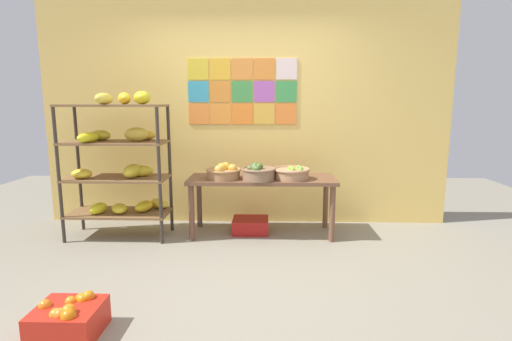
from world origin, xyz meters
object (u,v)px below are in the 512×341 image
Objects in this scene: fruit_basket_centre at (292,173)px; orange_crate_foreground at (69,319)px; fruit_basket_right at (224,172)px; fruit_basket_back_right at (258,173)px; banana_shelf_unit at (121,158)px; produce_crate_under_table at (251,225)px; display_table at (262,184)px.

orange_crate_foreground is (-1.53, -1.94, -0.61)m from fruit_basket_centre.
fruit_basket_back_right reaches higher than fruit_basket_right.
fruit_basket_centre is 0.74m from fruit_basket_right.
banana_shelf_unit is 2.07m from orange_crate_foreground.
fruit_basket_right is 0.38m from fruit_basket_back_right.
banana_shelf_unit is 3.93× the size of fruit_basket_centre.
fruit_basket_centre is 2.54m from orange_crate_foreground.
produce_crate_under_table is 2.33m from orange_crate_foreground.
orange_crate_foreground is at bearing -128.34° from fruit_basket_centre.
fruit_basket_right is at bearing -169.29° from display_table.
display_table is at bearing 10.71° from fruit_basket_right.
produce_crate_under_table is (-0.13, 0.05, -0.49)m from display_table.
fruit_basket_centre reaches higher than display_table.
display_table is at bearing 4.58° from banana_shelf_unit.
banana_shelf_unit reaches higher than orange_crate_foreground.
fruit_basket_back_right is (-0.36, -0.06, 0.01)m from fruit_basket_centre.
produce_crate_under_table is (0.29, 0.13, -0.65)m from fruit_basket_right.
fruit_basket_right is 2.18m from orange_crate_foreground.
orange_crate_foreground is at bearing -120.91° from display_table.
fruit_basket_back_right is (0.38, -0.07, 0.01)m from fruit_basket_right.
banana_shelf_unit is 3.92× the size of produce_crate_under_table.
banana_shelf_unit is 3.95× the size of orange_crate_foreground.
fruit_basket_centre is 1.00× the size of produce_crate_under_table.
fruit_basket_back_right is at bearing -0.84° from banana_shelf_unit.
banana_shelf_unit reaches higher than produce_crate_under_table.
fruit_basket_back_right reaches higher than fruit_basket_centre.
fruit_basket_right is at bearing 2.26° from banana_shelf_unit.
fruit_basket_centre is at bearing 1.29° from banana_shelf_unit.
produce_crate_under_table is at bearing 6.91° from banana_shelf_unit.
display_table is 2.40m from orange_crate_foreground.
fruit_basket_back_right is 0.91× the size of produce_crate_under_table.
display_table is 3.98× the size of produce_crate_under_table.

